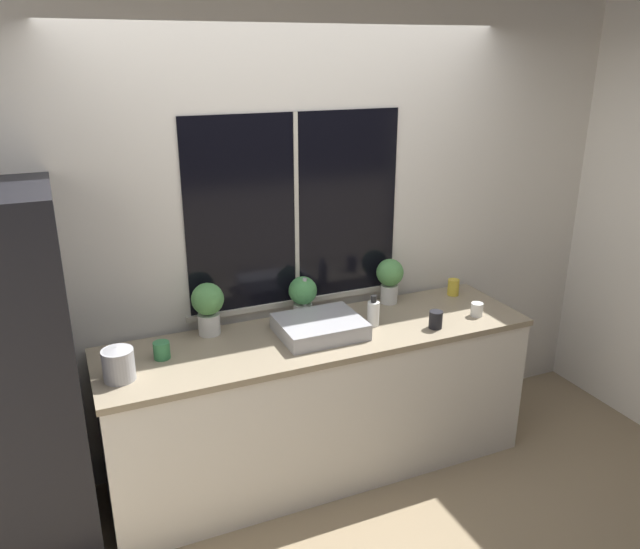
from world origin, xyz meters
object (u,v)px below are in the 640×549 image
object	(u,v)px
potted_plant_right	(390,277)
mug_green	(162,350)
refrigerator	(6,383)
kettle	(118,364)
mug_white	(477,309)
soap_bottle	(373,313)
mug_black	(436,320)
potted_plant_center	(303,294)
mug_yellow	(453,287)
potted_plant_left	(208,305)
sink	(320,326)

from	to	relation	value
potted_plant_right	mug_green	distance (m)	1.45
refrigerator	kettle	bearing A→B (deg)	-14.18
potted_plant_right	mug_white	bearing A→B (deg)	-45.77
soap_bottle	mug_green	distance (m)	1.18
mug_black	soap_bottle	bearing A→B (deg)	150.32
refrigerator	kettle	distance (m)	0.51
mug_green	soap_bottle	bearing A→B (deg)	-3.32
potted_plant_center	mug_yellow	bearing A→B (deg)	-2.80
soap_bottle	potted_plant_right	bearing A→B (deg)	46.09
refrigerator	potted_plant_left	bearing A→B (deg)	11.44
sink	mug_yellow	distance (m)	1.04
mug_white	kettle	bearing A→B (deg)	178.40
sink	kettle	world-z (taller)	sink
mug_black	mug_white	distance (m)	0.32
potted_plant_left	mug_black	bearing A→B (deg)	-19.98
mug_green	kettle	world-z (taller)	kettle
sink	mug_green	world-z (taller)	sink
refrigerator	potted_plant_center	bearing A→B (deg)	7.43
potted_plant_center	mug_yellow	size ratio (longest dim) A/B	2.44
potted_plant_left	kettle	size ratio (longest dim) A/B	1.72
potted_plant_left	mug_yellow	bearing A→B (deg)	-1.81
sink	mug_green	xyz separation A→B (m)	(-0.85, 0.06, -0.00)
sink	mug_black	distance (m)	0.66
soap_bottle	mug_black	bearing A→B (deg)	-29.68
mug_green	mug_yellow	distance (m)	1.88
potted_plant_left	mug_black	size ratio (longest dim) A/B	2.95
sink	soap_bottle	distance (m)	0.33
potted_plant_left	kettle	bearing A→B (deg)	-147.57
soap_bottle	mug_white	size ratio (longest dim) A/B	2.27
potted_plant_right	mug_black	distance (m)	0.45
potted_plant_right	potted_plant_left	bearing A→B (deg)	180.00
potted_plant_center	mug_white	world-z (taller)	potted_plant_center
mug_yellow	mug_black	distance (m)	0.54
potted_plant_left	potted_plant_right	distance (m)	1.14
sink	kettle	bearing A→B (deg)	-175.63
refrigerator	mug_white	world-z (taller)	refrigerator
refrigerator	mug_yellow	world-z (taller)	refrigerator
mug_black	kettle	bearing A→B (deg)	176.51
potted_plant_left	mug_yellow	xyz separation A→B (m)	(1.58, -0.05, -0.12)
refrigerator	mug_yellow	bearing A→B (deg)	3.42
sink	mug_yellow	size ratio (longest dim) A/B	4.38
sink	potted_plant_right	world-z (taller)	potted_plant_right
soap_bottle	mug_black	xyz separation A→B (m)	(0.31, -0.17, -0.03)
soap_bottle	mug_green	bearing A→B (deg)	176.68
mug_green	refrigerator	bearing A→B (deg)	-178.87
mug_green	potted_plant_center	bearing A→B (deg)	12.59
potted_plant_left	mug_yellow	world-z (taller)	potted_plant_left
mug_green	mug_black	size ratio (longest dim) A/B	0.89
potted_plant_left	mug_green	distance (m)	0.37
mug_green	mug_white	world-z (taller)	mug_green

